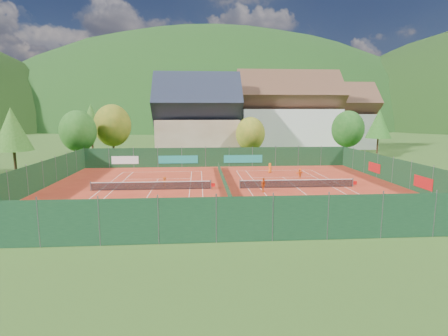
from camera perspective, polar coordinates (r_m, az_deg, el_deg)
ground at (r=38.34m, az=0.22°, el=-3.45°), size 600.00×600.00×0.00m
clay_pad at (r=38.34m, az=0.22°, el=-3.41°), size 40.00×32.00×0.01m
court_markings_left at (r=38.56m, az=-11.74°, el=-3.51°), size 11.03×23.83×0.00m
court_markings_right at (r=39.75m, az=11.81°, el=-3.15°), size 11.03×23.83×0.00m
tennis_net_left at (r=38.44m, az=-11.53°, el=-2.79°), size 13.30×0.10×1.02m
tennis_net_right at (r=39.69m, az=12.05°, el=-2.44°), size 13.30×0.10×1.02m
court_divider at (r=38.23m, az=0.22°, el=-2.68°), size 0.03×28.80×1.00m
fence_north at (r=53.81m, az=-1.58°, el=1.74°), size 40.00×0.10×3.00m
fence_south at (r=22.55m, az=3.40°, el=-8.35°), size 40.00×0.04×3.00m
fence_west at (r=41.61m, az=-28.42°, el=-1.42°), size 0.04×32.00×3.00m
fence_east at (r=44.36m, az=26.93°, el=-0.75°), size 0.09×32.00×3.00m
chalet at (r=67.36m, az=-4.34°, el=7.56°), size 16.20×12.00×16.00m
hotel_block_a at (r=75.74m, az=10.34°, el=8.16°), size 21.60×11.00×17.25m
hotel_block_b at (r=87.76m, az=17.96°, el=7.46°), size 17.28×10.00×15.50m
tree_west_front at (r=60.50m, az=-22.73°, el=5.58°), size 5.72×5.72×8.69m
tree_west_mid at (r=65.15m, az=-17.74°, el=6.63°), size 6.44×6.44×9.78m
tree_west_back at (r=74.41m, az=-20.86°, el=7.22°), size 5.60×5.60×10.00m
tree_center at (r=60.11m, az=4.33°, el=5.58°), size 5.01×5.01×7.60m
tree_east_front at (r=67.04m, az=19.56°, el=6.02°), size 5.72×5.72×8.69m
tree_east_mid at (r=78.58m, az=23.96°, el=6.61°), size 5.04×5.04×9.00m
tree_west_side at (r=55.40m, az=-31.31°, el=5.43°), size 5.04×5.04×9.00m
tree_east_back at (r=82.58m, az=16.42°, el=7.56°), size 7.15×7.15×10.86m
mountain_backdrop at (r=276.80m, az=2.37°, el=-1.04°), size 820.00×530.00×242.00m
ball_hopper at (r=30.41m, az=22.83°, el=-6.34°), size 0.34×0.34×0.80m
loose_ball_0 at (r=34.15m, az=-12.90°, el=-5.13°), size 0.07×0.07×0.07m
loose_ball_1 at (r=28.78m, az=14.87°, el=-7.85°), size 0.07×0.07×0.07m
player_left_near at (r=29.96m, az=-17.19°, el=-6.14°), size 0.53×0.46×1.23m
player_left_mid at (r=28.13m, az=-9.39°, el=-6.67°), size 0.85×0.81×1.38m
player_left_far at (r=39.56m, az=-9.68°, el=-2.28°), size 0.88×0.78×1.19m
player_right_near at (r=36.82m, az=6.44°, el=-2.76°), size 0.84×0.95×1.55m
player_right_far_a at (r=48.92m, az=7.50°, el=0.02°), size 0.80×0.74×1.38m
player_right_far_b at (r=45.40m, az=12.27°, el=-0.88°), size 1.21×0.76×1.24m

